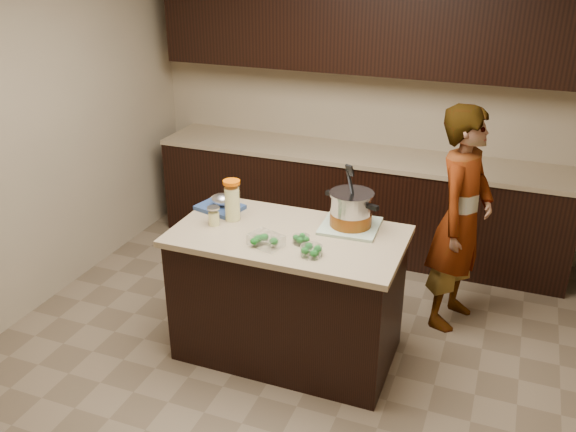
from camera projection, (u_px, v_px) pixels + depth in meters
name	position (u px, v px, depth m)	size (l,w,h in m)	color
ground_plane	(288.00, 350.00, 4.21)	(4.00, 4.00, 0.00)	brown
room_shell	(288.00, 106.00, 3.50)	(4.04, 4.04, 2.72)	tan
back_cabinets	(360.00, 147.00, 5.29)	(3.60, 0.63, 2.33)	black
island	(288.00, 294.00, 4.02)	(1.46, 0.81, 0.90)	black
dish_towel	(350.00, 226.00, 3.91)	(0.36, 0.36, 0.02)	#567A52
stock_pot	(351.00, 211.00, 3.86)	(0.38, 0.37, 0.40)	#B7B7BC
lemonade_pitcher	(232.00, 202.00, 3.97)	(0.15, 0.15, 0.27)	#E3DE8B
mason_jar	(214.00, 216.00, 3.93)	(0.08, 0.08, 0.13)	#E3DE8B
broccoli_tub_left	(301.00, 240.00, 3.70)	(0.12, 0.12, 0.05)	silver
broccoli_tub_right	(311.00, 251.00, 3.55)	(0.17, 0.17, 0.06)	silver
broccoli_tub_rect	(266.00, 241.00, 3.67)	(0.23, 0.20, 0.07)	silver
blue_tray	(221.00, 204.00, 4.16)	(0.34, 0.30, 0.11)	navy
person	(461.00, 219.00, 4.24)	(0.59, 0.39, 1.62)	gray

